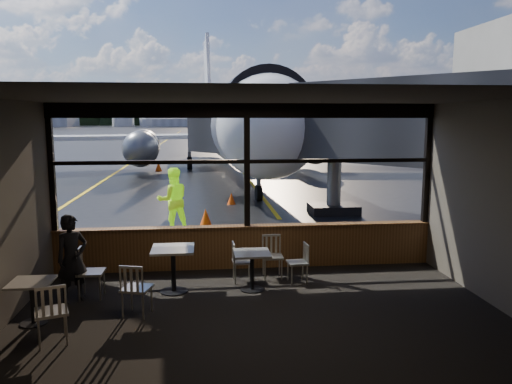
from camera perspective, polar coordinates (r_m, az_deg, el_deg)
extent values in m
plane|color=black|center=(130.41, -5.83, 7.03)|extent=(520.00, 520.00, 0.00)
cube|color=black|center=(8.09, 0.97, -14.80)|extent=(8.00, 6.00, 0.01)
cube|color=#38332D|center=(7.43, 1.04, 10.75)|extent=(8.00, 6.00, 0.04)
cube|color=#49423A|center=(8.99, 27.23, -1.79)|extent=(0.04, 6.00, 3.50)
cube|color=#49423A|center=(4.70, 5.66, -9.60)|extent=(8.00, 0.04, 3.50)
cube|color=#58351A|center=(10.77, -1.03, -6.34)|extent=(8.00, 0.28, 0.90)
cube|color=black|center=(10.41, -1.07, 9.28)|extent=(8.00, 0.18, 0.30)
cube|color=black|center=(10.84, -22.34, 2.53)|extent=(0.12, 0.12, 2.60)
cube|color=black|center=(10.46, -1.05, 2.96)|extent=(0.12, 0.12, 2.60)
cube|color=black|center=(11.51, 18.97, 3.01)|extent=(0.12, 0.12, 2.60)
cube|color=black|center=(10.45, -1.05, 3.51)|extent=(8.00, 0.10, 0.08)
imported|color=black|center=(9.32, -20.27, -7.16)|extent=(0.67, 0.65, 1.55)
imported|color=#BFF219|center=(14.18, -9.47, -0.92)|extent=(1.04, 0.91, 1.83)
cone|color=orange|center=(18.65, -2.84, -0.76)|extent=(0.31, 0.31, 0.43)
cone|color=#FF4C08|center=(30.85, -11.08, 2.89)|extent=(0.41, 0.41, 0.57)
cylinder|color=silver|center=(194.55, -14.95, 8.14)|extent=(8.00, 8.00, 6.00)
cylinder|color=silver|center=(193.31, -11.99, 8.24)|extent=(8.00, 8.00, 6.00)
cylinder|color=silver|center=(192.58, -8.99, 8.31)|extent=(8.00, 8.00, 6.00)
cube|color=black|center=(220.39, -6.04, 9.16)|extent=(360.00, 3.00, 12.00)
cone|color=#FF3108|center=(14.75, -5.76, -3.00)|extent=(0.40, 0.40, 0.56)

